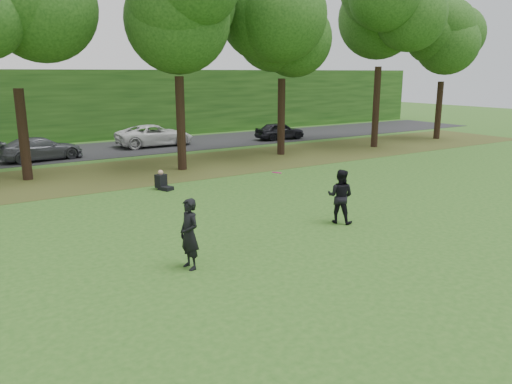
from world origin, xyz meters
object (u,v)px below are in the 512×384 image
frisbee (277,173)px  seated_person (162,182)px  player_left (189,234)px  player_right (340,196)px

frisbee → seated_person: frisbee is taller
player_left → frisbee: bearing=90.0°
player_left → player_right: bearing=93.2°
frisbee → seated_person: (-0.06, 8.24, -1.79)m
frisbee → seated_person: size_ratio=0.46×
player_right → frisbee: 3.28m
player_right → frisbee: bearing=68.7°
seated_person → frisbee: bearing=-110.7°
player_right → frisbee: size_ratio=4.67×
player_right → seated_person: player_right is taller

